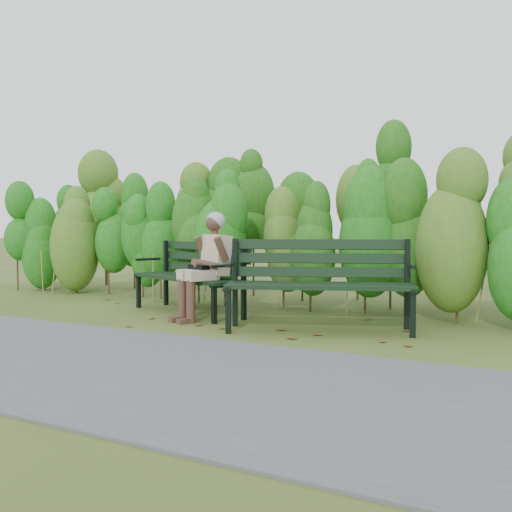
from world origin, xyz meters
The scene contains 7 objects.
ground centered at (0.00, 0.00, 0.00)m, with size 80.00×80.00×0.00m, color #3D491C.
footpath centered at (0.00, -2.20, 0.01)m, with size 60.00×2.50×0.01m, color #474749.
hedge_band centered at (0.00, 1.86, 1.26)m, with size 11.04×1.67×2.42m.
leaf_litter centered at (0.58, -0.27, 0.00)m, with size 4.38×2.13×0.01m.
bench_left centered at (-0.97, 0.47, 0.53)m, with size 1.88×1.18×0.90m.
bench_right centered at (0.91, 0.10, 0.57)m, with size 2.02×1.31×0.96m.
seated_woman centered at (-0.52, 0.11, 0.72)m, with size 0.57×0.77×1.26m.
Camera 1 is at (3.37, -5.73, 1.11)m, focal length 42.00 mm.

